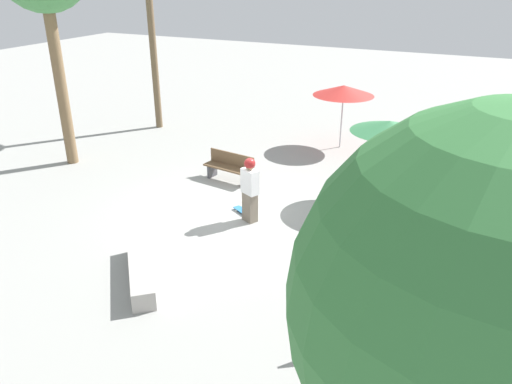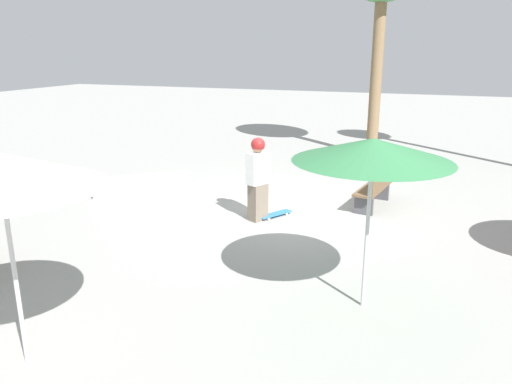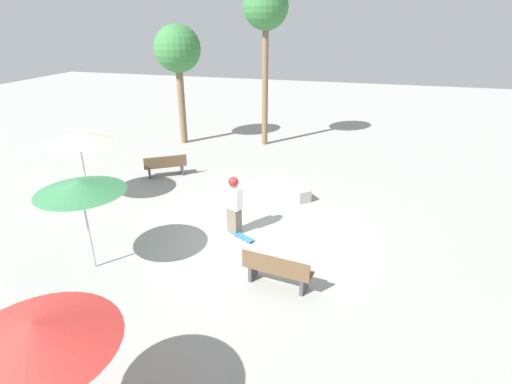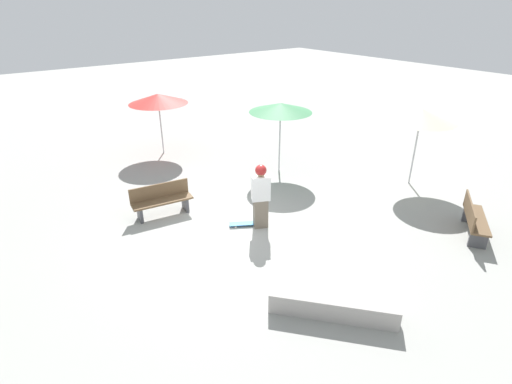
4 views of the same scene
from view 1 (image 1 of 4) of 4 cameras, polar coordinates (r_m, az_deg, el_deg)
name	(u,v)px [view 1 (image 1 of 4)]	position (r m, az deg, el deg)	size (l,w,h in m)	color
ground_plane	(232,212)	(13.26, -2.73, -2.29)	(60.00, 60.00, 0.00)	#9E9E99
skater_main	(250,188)	(12.41, -0.70, 0.49)	(0.42, 0.52, 1.70)	#726656
skateboard	(244,212)	(13.12, -1.36, -2.29)	(0.57, 0.79, 0.07)	teal
concrete_ledge	(141,270)	(10.71, -13.06, -8.71)	(2.07, 1.86, 0.41)	#A8A39E
bench_near	(229,167)	(15.07, -3.06, 2.84)	(0.67, 1.65, 0.85)	#47474C
bench_far	(373,332)	(8.76, 13.18, -15.36)	(1.25, 1.58, 0.85)	#47474C
shade_umbrella_red	(344,90)	(17.79, 9.98, 11.36)	(2.12, 2.12, 2.23)	#B7B7BC
shade_umbrella_green	(389,127)	(13.49, 15.01, 7.24)	(2.03, 2.03, 2.31)	#B7B7BC
shade_umbrella_cream	(495,189)	(10.16, 25.68, 0.29)	(2.08, 2.08, 2.40)	#B7B7BC
palm_tree_far_back	(490,324)	(2.89, 25.16, -13.45)	(2.11, 2.11, 5.42)	brown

